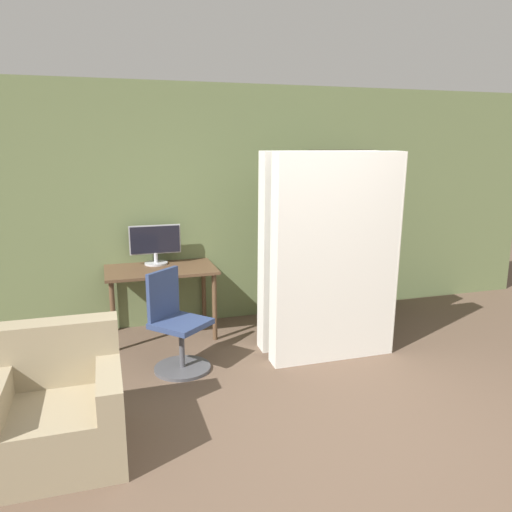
% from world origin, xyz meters
% --- Properties ---
extents(ground_plane, '(16.00, 16.00, 0.00)m').
position_xyz_m(ground_plane, '(0.00, 0.00, 0.00)').
color(ground_plane, brown).
extents(wall_back, '(8.00, 0.06, 2.70)m').
position_xyz_m(wall_back, '(0.00, 3.03, 1.35)').
color(wall_back, '#6B7A4C').
rests_on(wall_back, ground).
extents(desk, '(1.15, 0.70, 0.75)m').
position_xyz_m(desk, '(-0.96, 2.65, 0.65)').
color(desk, brown).
rests_on(desk, ground).
extents(monitor, '(0.55, 0.25, 0.43)m').
position_xyz_m(monitor, '(-0.99, 2.86, 0.99)').
color(monitor, '#B7B7BC').
rests_on(monitor, desk).
extents(office_chair, '(0.62, 0.62, 0.92)m').
position_xyz_m(office_chair, '(-0.93, 1.77, 0.37)').
color(office_chair, '#4C4C51').
rests_on(office_chair, ground).
extents(bookshelf, '(0.71, 0.27, 1.98)m').
position_xyz_m(bookshelf, '(1.12, 2.90, 0.99)').
color(bookshelf, '#2D2319').
rests_on(bookshelf, ground).
extents(mattress_near, '(1.23, 0.26, 1.98)m').
position_xyz_m(mattress_near, '(0.55, 1.56, 0.99)').
color(mattress_near, silver).
rests_on(mattress_near, ground).
extents(mattress_far, '(1.23, 0.26, 1.98)m').
position_xyz_m(mattress_far, '(0.55, 1.94, 0.99)').
color(mattress_far, silver).
rests_on(mattress_far, ground).
extents(armchair, '(0.85, 0.80, 0.85)m').
position_xyz_m(armchair, '(-1.89, 0.70, 0.32)').
color(armchair, gray).
rests_on(armchair, ground).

